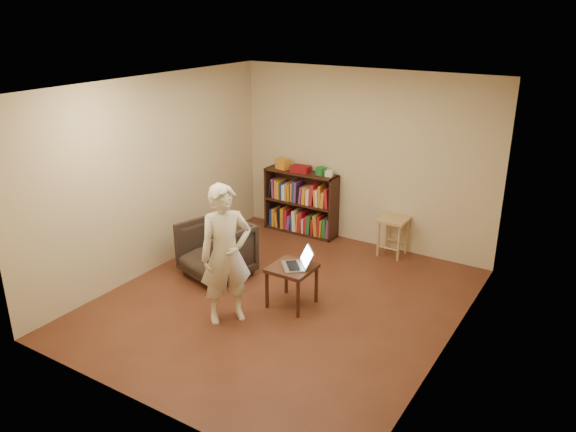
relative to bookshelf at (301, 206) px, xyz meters
The scene contains 15 objects.
floor 2.35m from the bookshelf, 65.34° to the right, with size 4.50×4.50×0.00m, color #4E2519.
ceiling 3.16m from the bookshelf, 65.34° to the right, with size 4.50×4.50×0.00m, color white.
wall_back 1.30m from the bookshelf, ahead, with size 4.00×4.00×0.00m, color beige.
wall_left 2.49m from the bookshelf, 116.38° to the right, with size 4.50×4.50×0.00m, color beige.
wall_right 3.73m from the bookshelf, 35.26° to the right, with size 4.50×4.50×0.00m, color beige.
bookshelf is the anchor object (origin of this frame).
box_yellow 0.72m from the bookshelf, behind, with size 0.20×0.15×0.16m, color orange.
red_cloth 0.61m from the bookshelf, 100.37° to the right, with size 0.29×0.21×0.10m, color maroon.
box_green 0.71m from the bookshelf, ahead, with size 0.12×0.12×0.12m, color #1D6C2D.
box_white 0.77m from the bookshelf, ahead, with size 0.11×0.11×0.08m, color silver.
stool 1.57m from the bookshelf, ahead, with size 0.39×0.39×0.56m.
armchair 1.94m from the bookshelf, 94.89° to the right, with size 0.80×0.82×0.75m, color #2E261F.
side_table 2.36m from the bookshelf, 62.06° to the right, with size 0.50×0.50×0.51m.
laptop 2.36m from the bookshelf, 60.15° to the right, with size 0.48×0.48×0.23m.
person 2.85m from the bookshelf, 76.68° to the right, with size 0.59×0.39×1.62m, color beige.
Camera 1 is at (3.28, -5.11, 3.40)m, focal length 35.00 mm.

